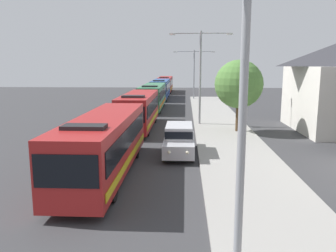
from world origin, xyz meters
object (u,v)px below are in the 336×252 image
bus_middle (153,96)px  bus_lead (105,142)px  bus_rear (165,84)px  streetlamp_mid (200,68)px  streetlamp_far (194,69)px  roadside_tree (239,84)px  bus_second_in_line (139,109)px  bus_fourth_in_line (161,88)px  white_suv (179,138)px  streetlamp_near (244,89)px

bus_middle → bus_lead: bearing=-90.0°
bus_rear → streetlamp_mid: 38.06m
streetlamp_far → roadside_tree: (2.99, -27.31, -0.90)m
bus_second_in_line → bus_fourth_in_line: size_ratio=0.88×
white_suv → bus_second_in_line: bearing=112.8°
bus_second_in_line → white_suv: size_ratio=2.12×
streetlamp_far → streetlamp_near: bearing=-90.0°
bus_fourth_in_line → bus_rear: bearing=90.0°
bus_middle → streetlamp_mid: bearing=-63.9°
bus_second_in_line → bus_middle: 12.95m
bus_middle → streetlamp_far: streetlamp_far is taller
bus_middle → streetlamp_near: size_ratio=1.48×
bus_middle → white_suv: size_ratio=2.36×
bus_second_in_line → roadside_tree: bearing=-10.4°
bus_lead → bus_second_in_line: size_ratio=1.09×
bus_lead → roadside_tree: (8.39, 11.43, 2.32)m
bus_fourth_in_line → streetlamp_near: 48.82m
streetlamp_mid → bus_second_in_line: bearing=-160.5°
bus_fourth_in_line → streetlamp_mid: streetlamp_mid is taller
bus_fourth_in_line → streetlamp_far: streetlamp_far is taller
bus_rear → streetlamp_far: streetlamp_far is taller
bus_lead → bus_middle: (0.00, 25.91, 0.00)m
bus_second_in_line → streetlamp_far: streetlamp_far is taller
streetlamp_mid → roadside_tree: (2.99, -3.45, -1.25)m
streetlamp_far → streetlamp_mid: bearing=-90.0°
bus_lead → streetlamp_far: size_ratio=1.53×
bus_lead → white_suv: (3.70, 4.16, -0.66)m
bus_middle → bus_fourth_in_line: bearing=90.0°
streetlamp_mid → bus_middle: bearing=116.1°
bus_second_in_line → white_suv: bus_second_in_line is taller
bus_lead → streetlamp_mid: streetlamp_mid is taller
bus_second_in_line → bus_rear: (0.00, 39.41, 0.00)m
bus_lead → bus_middle: 25.91m
white_suv → roadside_tree: (4.69, 7.26, 2.98)m
streetlamp_mid → roadside_tree: bearing=-49.1°
white_suv → streetlamp_far: (1.70, 34.58, 3.88)m
bus_lead → streetlamp_mid: bearing=70.1°
white_suv → streetlamp_near: streetlamp_near is taller
roadside_tree → streetlamp_mid: bearing=130.9°
bus_middle → streetlamp_far: (5.40, 12.83, 3.23)m
bus_rear → streetlamp_mid: streetlamp_mid is taller
white_suv → roadside_tree: 9.15m
streetlamp_near → roadside_tree: bearing=81.7°
streetlamp_near → bus_lead: bearing=121.0°
streetlamp_near → bus_fourth_in_line: bearing=96.4°
bus_middle → roadside_tree: 16.90m
streetlamp_far → bus_fourth_in_line: bearing=172.8°
bus_middle → streetlamp_near: (5.40, -34.90, 3.38)m
bus_lead → bus_rear: (0.00, 52.38, 0.00)m
bus_middle → streetlamp_far: bearing=67.2°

